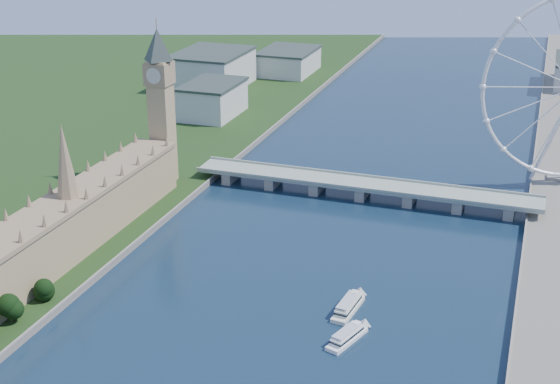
% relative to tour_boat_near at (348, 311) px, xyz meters
% --- Properties ---
extents(parliament_range, '(24.00, 200.00, 70.00)m').
position_rel_tour_boat_near_xyz_m(parliament_range, '(-154.45, 10.95, 18.48)').
color(parliament_range, tan).
rests_on(parliament_range, ground).
extents(big_ben, '(20.02, 20.02, 110.00)m').
position_rel_tour_boat_near_xyz_m(big_ben, '(-154.45, 118.95, 66.57)').
color(big_ben, tan).
rests_on(big_ben, ground).
extents(westminster_bridge, '(220.00, 22.00, 9.50)m').
position_rel_tour_boat_near_xyz_m(westminster_bridge, '(-26.45, 140.95, 6.63)').
color(westminster_bridge, gray).
rests_on(westminster_bridge, ground).
extents(city_skyline, '(505.00, 280.00, 32.00)m').
position_rel_tour_boat_near_xyz_m(city_skyline, '(12.77, 401.03, 16.96)').
color(city_skyline, beige).
rests_on(city_skyline, ground).
extents(tour_boat_near, '(10.88, 30.40, 6.57)m').
position_rel_tour_boat_near_xyz_m(tour_boat_near, '(0.00, 0.00, 0.00)').
color(tour_boat_near, silver).
rests_on(tour_boat_near, ground).
extents(tour_boat_far, '(15.41, 28.21, 6.04)m').
position_rel_tour_boat_near_xyz_m(tour_boat_far, '(5.82, -24.76, 0.00)').
color(tour_boat_far, white).
rests_on(tour_boat_far, ground).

